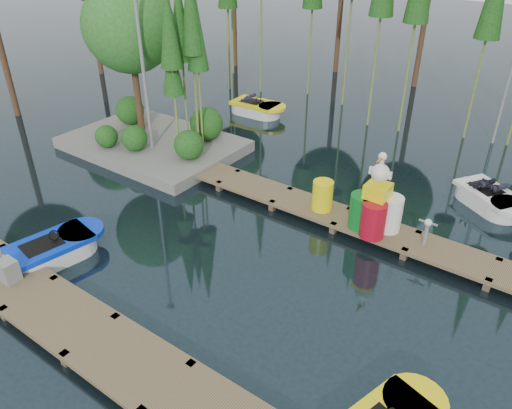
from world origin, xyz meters
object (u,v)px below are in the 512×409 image
Objects in this scene: island at (144,60)px; drum_cluster at (375,209)px; boat_blue at (54,250)px; utility_cabinet at (8,271)px; boat_yellow_far at (256,108)px; yellow_barrel at (323,195)px.

island reaches higher than drum_cluster.
boat_blue is 1.38m from utility_cabinet.
boat_yellow_far is at bearing 75.67° from island.
utility_cabinet is 8.18m from yellow_barrel.
boat_yellow_far is at bearing 109.78° from boat_blue.
yellow_barrel is (4.51, 5.68, 0.49)m from boat_blue.
yellow_barrel is at bearing 58.81° from utility_cabinet.
boat_yellow_far is 4.91× the size of utility_cabinet.
utility_cabinet is (0.28, -1.32, 0.32)m from boat_blue.
island is 7.73× the size of yellow_barrel.
island is 2.47× the size of boat_blue.
boat_yellow_far reaches higher than utility_cabinet.
drum_cluster is at bearing -5.83° from island.
utility_cabinet is 0.61× the size of yellow_barrel.
boat_yellow_far reaches higher than yellow_barrel.
island is 7.77m from boat_blue.
yellow_barrel is at bearing 174.45° from drum_cluster.
drum_cluster reaches higher than boat_blue.
boat_yellow_far is at bearing 144.14° from drum_cluster.
drum_cluster is (5.88, 6.84, 0.39)m from utility_cabinet.
boat_yellow_far reaches higher than boat_blue.
island reaches higher than boat_yellow_far.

